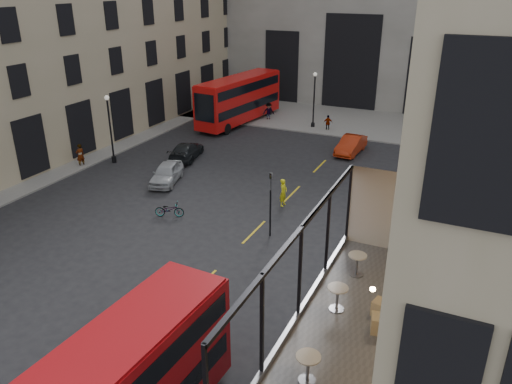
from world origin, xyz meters
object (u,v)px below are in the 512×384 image
at_px(bus_far, 239,97).
at_px(car_a, 166,173).
at_px(cafe_chair_b, 380,323).
at_px(pedestrian_b, 269,112).
at_px(traffic_light_near, 271,196).
at_px(cafe_chair_d, 402,281).
at_px(pedestrian_c, 328,123).
at_px(cafe_chair_c, 381,307).
at_px(car_c, 186,151).
at_px(cafe_table_near, 308,364).
at_px(pedestrian_e, 80,155).
at_px(cafe_table_mid, 337,295).
at_px(bicycle, 169,210).
at_px(pedestrian_a, 201,104).
at_px(traffic_light_far, 200,107).
at_px(car_b, 351,145).
at_px(cyclist, 283,192).
at_px(street_lamp_b, 314,103).
at_px(street_lamp_a, 111,133).
at_px(cafe_table_far, 357,262).
at_px(pedestrian_d, 426,135).

height_order(bus_far, car_a, bus_far).
bearing_deg(cafe_chair_b, pedestrian_b, 117.92).
xyz_separation_m(traffic_light_near, cafe_chair_d, (8.36, -9.28, 2.41)).
bearing_deg(pedestrian_c, cafe_chair_c, 88.72).
bearing_deg(pedestrian_b, car_c, -127.91).
height_order(traffic_light_near, cafe_table_near, cafe_table_near).
distance_m(pedestrian_e, cafe_table_mid, 29.23).
height_order(pedestrian_e, cafe_table_near, cafe_table_near).
height_order(bicycle, pedestrian_a, pedestrian_a).
xyz_separation_m(car_a, pedestrian_b, (-0.14, 18.43, 0.22)).
height_order(traffic_light_far, cafe_chair_b, cafe_chair_b).
bearing_deg(pedestrian_b, bus_far, -170.55).
height_order(pedestrian_c, cafe_table_near, cafe_table_near).
height_order(bus_far, car_b, bus_far).
bearing_deg(cyclist, cafe_chair_d, -142.96).
distance_m(traffic_light_far, street_lamp_b, 10.82).
bearing_deg(street_lamp_a, cafe_table_near, -41.20).
distance_m(traffic_light_far, car_b, 14.43).
relative_size(bus_far, cafe_table_near, 15.65).
xyz_separation_m(street_lamp_b, pedestrian_b, (-4.98, 0.69, -1.48)).
height_order(traffic_light_near, car_a, traffic_light_near).
xyz_separation_m(cafe_table_far, cafe_chair_c, (1.16, -1.76, -0.23)).
bearing_deg(car_c, car_b, -162.86).
distance_m(pedestrian_b, cafe_table_near, 40.80).
bearing_deg(traffic_light_near, pedestrian_b, 113.74).
relative_size(pedestrian_e, cafe_table_far, 2.46).
relative_size(traffic_light_near, cafe_chair_c, 4.42).
bearing_deg(pedestrian_c, pedestrian_e, 29.96).
distance_m(pedestrian_b, pedestrian_d, 15.59).
relative_size(street_lamp_b, cafe_chair_b, 5.79).
xyz_separation_m(street_lamp_b, cafe_table_mid, (11.87, -33.17, 2.70)).
xyz_separation_m(car_b, cafe_table_near, (6.71, -30.22, 4.38)).
relative_size(car_c, pedestrian_c, 2.97).
distance_m(street_lamp_b, pedestrian_b, 5.24).
xyz_separation_m(pedestrian_a, cafe_table_near, (25.04, -36.96, 4.20)).
distance_m(bus_far, car_b, 13.52).
bearing_deg(car_c, bus_far, -98.72).
bearing_deg(bicycle, pedestrian_a, 5.40).
bearing_deg(car_a, pedestrian_d, 31.55).
relative_size(car_b, cafe_table_mid, 5.78).
xyz_separation_m(cafe_table_mid, cafe_chair_b, (1.34, -0.46, -0.22)).
relative_size(street_lamp_a, cafe_table_near, 7.14).
bearing_deg(cafe_table_mid, street_lamp_b, 109.69).
height_order(car_a, pedestrian_b, pedestrian_b).
relative_size(street_lamp_a, bus_far, 0.46).
bearing_deg(cafe_table_far, cafe_chair_d, -5.40).
bearing_deg(pedestrian_e, car_a, 108.10).
relative_size(car_c, pedestrian_e, 2.49).
xyz_separation_m(traffic_light_near, street_lamp_a, (-16.00, 6.00, -0.03)).
bearing_deg(cafe_table_far, cafe_chair_c, -56.63).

